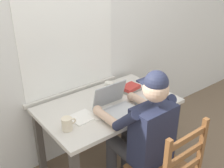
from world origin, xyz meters
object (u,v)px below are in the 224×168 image
object	(u,v)px
coffee_mug_dark	(110,94)
coffee_mug_spare	(109,86)
desk	(109,113)
computer_mouse	(139,103)
book_stack_main	(131,88)
coffee_mug_white	(67,124)
laptop	(116,105)
seated_person	(143,131)

from	to	relation	value
coffee_mug_dark	coffee_mug_spare	xyz separation A→B (m)	(0.10, 0.14, 0.00)
desk	coffee_mug_spare	world-z (taller)	coffee_mug_spare
computer_mouse	book_stack_main	xyz separation A→B (m)	(0.12, 0.24, 0.01)
computer_mouse	coffee_mug_spare	xyz separation A→B (m)	(-0.04, 0.38, 0.03)
coffee_mug_white	coffee_mug_dark	size ratio (longest dim) A/B	1.06
coffee_mug_dark	desk	bearing A→B (deg)	-135.61
computer_mouse	book_stack_main	world-z (taller)	book_stack_main
computer_mouse	coffee_mug_dark	world-z (taller)	coffee_mug_dark
computer_mouse	coffee_mug_spare	bearing A→B (deg)	96.14
laptop	coffee_mug_spare	bearing A→B (deg)	60.93
desk	book_stack_main	size ratio (longest dim) A/B	5.92
seated_person	coffee_mug_spare	world-z (taller)	seated_person
coffee_mug_dark	coffee_mug_white	bearing A→B (deg)	-161.41
seated_person	laptop	world-z (taller)	seated_person
desk	seated_person	size ratio (longest dim) A/B	1.00
desk	laptop	size ratio (longest dim) A/B	3.73
coffee_mug_dark	coffee_mug_spare	bearing A→B (deg)	55.56
seated_person	laptop	bearing A→B (deg)	94.56
coffee_mug_dark	coffee_mug_spare	size ratio (longest dim) A/B	0.96
seated_person	book_stack_main	xyz separation A→B (m)	(0.32, 0.51, 0.08)
coffee_mug_dark	book_stack_main	xyz separation A→B (m)	(0.25, -0.00, -0.01)
coffee_mug_dark	book_stack_main	size ratio (longest dim) A/B	0.55
seated_person	laptop	xyz separation A→B (m)	(-0.03, 0.32, 0.10)
laptop	computer_mouse	world-z (taller)	laptop
desk	coffee_mug_white	xyz separation A→B (m)	(-0.49, -0.12, 0.15)
seated_person	coffee_mug_dark	size ratio (longest dim) A/B	10.72
desk	coffee_mug_dark	bearing A→B (deg)	44.39
laptop	book_stack_main	distance (m)	0.40
laptop	coffee_mug_dark	bearing A→B (deg)	65.05
coffee_mug_white	desk	bearing A→B (deg)	13.63
coffee_mug_spare	coffee_mug_dark	bearing A→B (deg)	-124.44
book_stack_main	laptop	bearing A→B (deg)	-150.60
seated_person	coffee_mug_dark	world-z (taller)	seated_person
desk	coffee_mug_white	world-z (taller)	coffee_mug_white
laptop	coffee_mug_white	distance (m)	0.47
computer_mouse	coffee_mug_white	distance (m)	0.70
coffee_mug_spare	book_stack_main	world-z (taller)	coffee_mug_spare
desk	computer_mouse	xyz separation A→B (m)	(0.21, -0.17, 0.12)
seated_person	coffee_mug_spare	size ratio (longest dim) A/B	10.34
laptop	coffee_mug_white	xyz separation A→B (m)	(-0.47, 0.01, -0.00)
computer_mouse	desk	bearing A→B (deg)	140.23
desk	laptop	world-z (taller)	laptop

